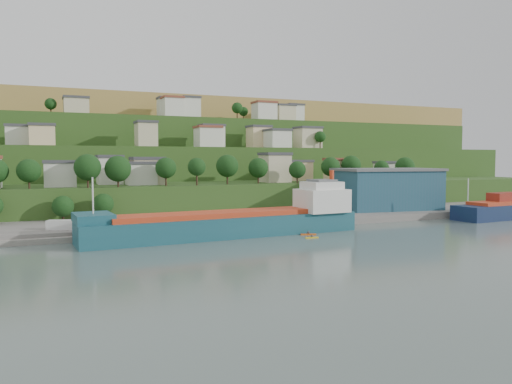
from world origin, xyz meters
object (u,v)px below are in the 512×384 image
warehouse (387,189)px  kayak_orange (308,234)px  cargo_ship_near (235,224)px  caravan (62,227)px

warehouse → kayak_orange: bearing=-141.3°
warehouse → cargo_ship_near: bearing=-153.3°
caravan → cargo_ship_near: bearing=1.7°
cargo_ship_near → caravan: 38.61m
cargo_ship_near → caravan: (-36.77, 11.79, -0.03)m
cargo_ship_near → warehouse: (59.26, 21.22, 5.75)m
cargo_ship_near → caravan: size_ratio=10.60×
cargo_ship_near → caravan: bearing=158.6°
cargo_ship_near → kayak_orange: 17.38m
warehouse → kayak_orange: 51.02m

